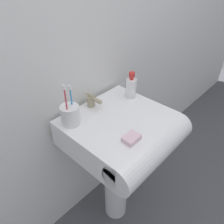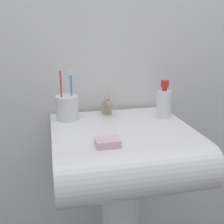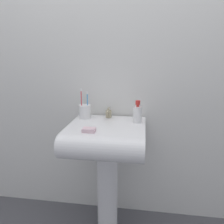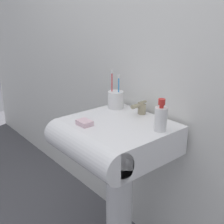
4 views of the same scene
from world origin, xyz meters
TOP-DOWN VIEW (x-y plane):
  - wall_back at (0.00, 0.26)m, footprint 5.00×0.05m
  - sink_basin at (0.00, -0.06)m, footprint 0.51×0.51m
  - faucet at (-0.02, 0.17)m, footprint 0.04×0.10m
  - toothbrush_cup at (-0.19, 0.13)m, footprint 0.09×0.09m
  - soap_bottle at (0.20, 0.07)m, footprint 0.06×0.06m
  - bar_soap at (-0.08, -0.16)m, footprint 0.08×0.06m

SIDE VIEW (x-z plane):
  - sink_basin at x=0.00m, z-range 0.69..0.84m
  - bar_soap at x=-0.08m, z-range 0.84..0.86m
  - faucet at x=-0.02m, z-range 0.84..0.91m
  - toothbrush_cup at x=-0.19m, z-range 0.78..1.00m
  - soap_bottle at x=0.20m, z-range 0.82..0.98m
  - wall_back at x=0.00m, z-range 0.00..2.40m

